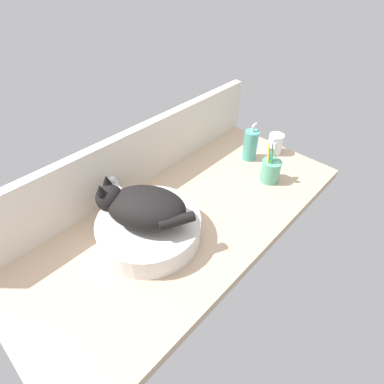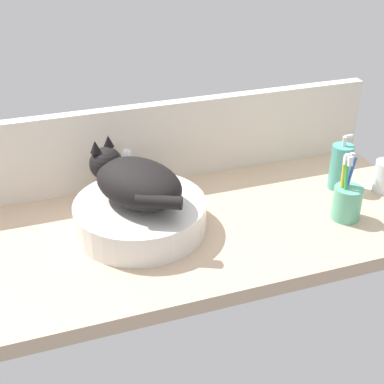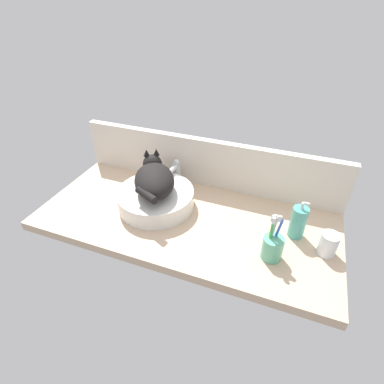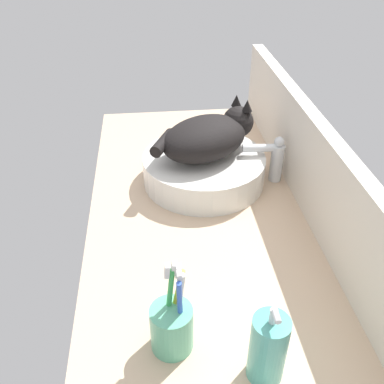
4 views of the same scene
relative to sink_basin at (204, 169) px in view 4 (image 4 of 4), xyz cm
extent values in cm
cube|color=tan|center=(15.36, -2.09, -6.04)|extent=(128.08, 58.13, 4.00)
cube|color=silver|center=(15.36, 25.18, 7.96)|extent=(128.08, 3.60, 24.00)
cylinder|color=silver|center=(0.00, 0.00, 0.00)|extent=(34.03, 34.03, 8.07)
ellipsoid|color=black|center=(0.00, 0.00, 9.54)|extent=(27.35, 30.17, 11.00)
sphere|color=black|center=(-6.04, 10.23, 11.04)|extent=(8.80, 8.80, 8.80)
cone|color=black|center=(-8.44, 9.97, 16.44)|extent=(2.80, 2.80, 3.20)
cone|color=black|center=(-4.65, 12.21, 16.44)|extent=(2.80, 2.80, 3.20)
cylinder|color=black|center=(2.11, -11.09, 10.04)|extent=(11.32, 7.56, 3.20)
cylinder|color=silver|center=(1.48, 20.38, 1.46)|extent=(3.60, 3.60, 11.00)
cylinder|color=silver|center=(1.12, 15.39, 6.36)|extent=(2.92, 10.13, 2.20)
sphere|color=silver|center=(1.48, 20.38, 8.16)|extent=(2.80, 2.80, 2.80)
cylinder|color=teal|center=(60.60, 2.52, 2.73)|extent=(6.18, 6.18, 13.53)
cylinder|color=silver|center=(60.60, 2.52, 10.89)|extent=(1.20, 1.20, 2.80)
cylinder|color=silver|center=(61.80, 2.52, 12.29)|extent=(2.20, 1.00, 1.00)
cylinder|color=#5BB28E|center=(53.29, -12.67, 0.60)|extent=(7.64, 7.64, 9.27)
cylinder|color=green|center=(51.92, -12.99, 4.86)|extent=(1.31, 2.68, 17.02)
cube|color=white|center=(51.92, -12.99, 13.36)|extent=(1.26, 1.05, 2.50)
cylinder|color=white|center=(52.09, -11.23, 4.86)|extent=(2.63, 2.34, 17.02)
cube|color=white|center=(52.09, -11.23, 13.36)|extent=(1.44, 1.00, 2.57)
cylinder|color=blue|center=(53.56, -11.12, 4.86)|extent=(3.17, 1.29, 16.98)
cube|color=white|center=(53.56, -11.12, 13.36)|extent=(1.51, 0.85, 2.56)
cylinder|color=yellow|center=(51.45, -11.87, 4.86)|extent=(2.12, 3.68, 16.94)
cube|color=white|center=(51.45, -11.87, 13.36)|extent=(1.38, 1.18, 2.58)
camera|label=1|loc=(-38.37, -55.34, 74.27)|focal=28.00mm
camera|label=2|loc=(-24.96, -114.17, 74.20)|focal=50.00mm
camera|label=3|loc=(53.38, -94.55, 79.96)|focal=28.00mm
camera|label=4|loc=(101.36, -14.26, 63.29)|focal=40.00mm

